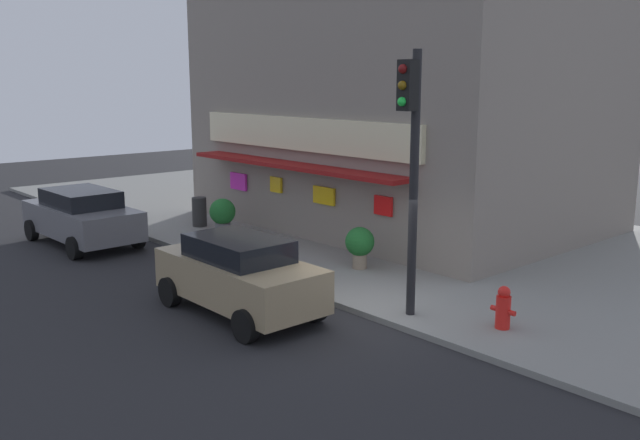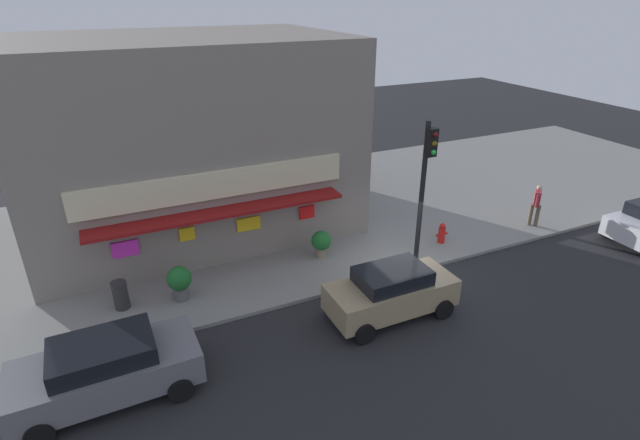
{
  "view_description": "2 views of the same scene",
  "coord_description": "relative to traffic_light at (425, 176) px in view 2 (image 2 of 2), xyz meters",
  "views": [
    {
      "loc": [
        9.6,
        -9.5,
        4.78
      ],
      "look_at": [
        -2.69,
        1.4,
        1.42
      ],
      "focal_mm": 38.23,
      "sensor_mm": 36.0,
      "label": 1
    },
    {
      "loc": [
        -9.01,
        -12.29,
        9.28
      ],
      "look_at": [
        -2.54,
        1.61,
        2.03
      ],
      "focal_mm": 27.45,
      "sensor_mm": 36.0,
      "label": 2
    }
  ],
  "objects": [
    {
      "name": "sidewalk",
      "position": [
        -0.96,
        5.85,
        -3.42
      ],
      "size": [
        43.77,
        12.74,
        0.13
      ],
      "primitive_type": "cube",
      "color": "gray",
      "rests_on": "ground_plane"
    },
    {
      "name": "ground_plane",
      "position": [
        -0.96,
        -0.52,
        -3.48
      ],
      "size": [
        65.66,
        65.66,
        0.0
      ],
      "primitive_type": "plane",
      "color": "#232326"
    },
    {
      "name": "pedestrian",
      "position": [
        6.23,
        0.43,
        -2.34
      ],
      "size": [
        0.53,
        0.5,
        1.82
      ],
      "color": "brown",
      "rests_on": "sidewalk"
    },
    {
      "name": "parked_car_tan",
      "position": [
        -2.63,
        -2.26,
        -2.63
      ],
      "size": [
        4.0,
        1.92,
        1.64
      ],
      "color": "#9E8966",
      "rests_on": "ground_plane"
    },
    {
      "name": "traffic_light",
      "position": [
        0.0,
        0.0,
        0.0
      ],
      "size": [
        0.32,
        0.58,
        5.24
      ],
      "color": "black",
      "rests_on": "sidewalk"
    },
    {
      "name": "parked_car_grey",
      "position": [
        -10.82,
        -2.18,
        -2.63
      ],
      "size": [
        4.46,
        2.18,
        1.64
      ],
      "color": "slate",
      "rests_on": "ground_plane"
    },
    {
      "name": "potted_plant_by_doorway",
      "position": [
        -8.43,
        1.18,
        -2.67
      ],
      "size": [
        0.79,
        0.79,
        1.17
      ],
      "color": "#59595B",
      "rests_on": "sidewalk"
    },
    {
      "name": "fire_hydrant",
      "position": [
        1.71,
        0.81,
        -2.95
      ],
      "size": [
        0.52,
        0.28,
        0.84
      ],
      "color": "red",
      "rests_on": "sidewalk"
    },
    {
      "name": "trash_can",
      "position": [
        -10.22,
        1.47,
        -2.88
      ],
      "size": [
        0.47,
        0.47,
        0.95
      ],
      "primitive_type": "cylinder",
      "color": "#2D2D2D",
      "rests_on": "sidewalk"
    },
    {
      "name": "corner_building",
      "position": [
        -6.62,
        7.07,
        0.45
      ],
      "size": [
        12.26,
        9.42,
        7.61
      ],
      "color": "gray",
      "rests_on": "sidewalk"
    },
    {
      "name": "potted_plant_by_window",
      "position": [
        -3.13,
        1.76,
        -2.72
      ],
      "size": [
        0.74,
        0.74,
        1.06
      ],
      "color": "gray",
      "rests_on": "sidewalk"
    }
  ]
}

